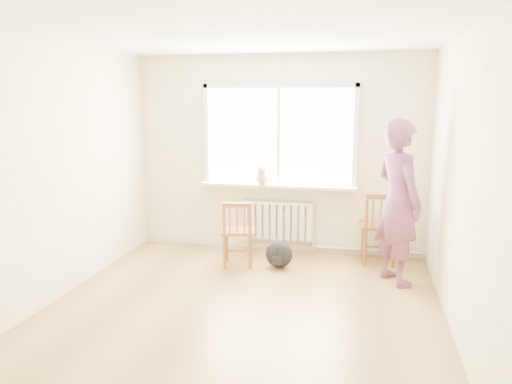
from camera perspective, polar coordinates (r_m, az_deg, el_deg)
The scene contains 13 objects.
floor at distance 5.11m, azimuth -1.93°, elevation -13.76°, with size 4.50×4.50×0.00m, color #A77E44.
ceiling at distance 4.69m, azimuth -2.14°, elevation 17.85°, with size 4.50×4.50×0.00m, color white.
back_wall at distance 6.90m, azimuth 2.66°, elevation 4.32°, with size 4.00×0.01×2.70m, color #F0E8C0.
window at distance 6.84m, azimuth 2.65°, elevation 6.89°, with size 2.12×0.05×1.42m.
windowsill at distance 6.85m, azimuth 2.47°, elevation 0.72°, with size 2.15×0.22×0.04m, color white.
radiator at distance 6.97m, azimuth 2.47°, elevation -3.23°, with size 1.00×0.12×0.55m.
heating_pipe at distance 7.00m, azimuth 12.69°, elevation -6.48°, with size 0.04×0.04×1.40m, color silver.
baseboard at distance 7.15m, azimuth 2.55°, elevation -6.19°, with size 4.00×0.03×0.08m, color beige.
chair_left at distance 6.33m, azimuth -2.10°, elevation -4.76°, with size 0.49×0.47×0.85m.
chair_right at distance 6.59m, azimuth 13.87°, elevation -4.03°, with size 0.50×0.48×0.94m.
person at distance 5.89m, azimuth 15.95°, elevation -1.14°, with size 0.69×0.45×1.90m, color #B13B56.
cat at distance 6.77m, azimuth 0.79°, elevation 1.83°, with size 0.21×0.44×0.30m.
backpack at distance 6.35m, azimuth 2.65°, elevation -7.13°, with size 0.34×0.26×0.34m, color black.
Camera 1 is at (1.17, -4.50, 2.12)m, focal length 35.00 mm.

